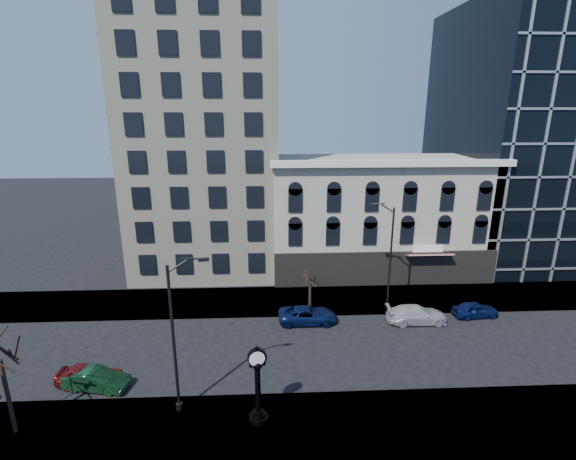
{
  "coord_description": "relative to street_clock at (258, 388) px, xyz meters",
  "views": [
    {
      "loc": [
        0.55,
        -26.87,
        17.12
      ],
      "look_at": [
        2.0,
        4.0,
        8.0
      ],
      "focal_mm": 26.0,
      "sensor_mm": 36.0,
      "label": 1
    }
  ],
  "objects": [
    {
      "name": "car_near_b",
      "position": [
        -10.29,
        3.41,
        -1.62
      ],
      "size": [
        4.18,
        2.1,
        1.32
      ],
      "primitive_type": "imported",
      "rotation": [
        0.0,
        0.0,
        1.39
      ],
      "color": "#143F1E",
      "rests_on": "ground"
    },
    {
      "name": "car_far_a",
      "position": [
        3.82,
        11.22,
        -1.6
      ],
      "size": [
        4.81,
        2.22,
        1.34
      ],
      "primitive_type": "imported",
      "rotation": [
        0.0,
        0.0,
        1.57
      ],
      "color": "#0C194C",
      "rests_on": "ground"
    },
    {
      "name": "sidewalk_near",
      "position": [
        0.2,
        -0.75,
        -2.21
      ],
      "size": [
        160.0,
        6.0,
        0.12
      ],
      "primitive_type": "cube",
      "color": "gray",
      "rests_on": "ground"
    },
    {
      "name": "street_lamp_far",
      "position": [
        10.38,
        13.51,
        5.09
      ],
      "size": [
        2.44,
        0.88,
        9.6
      ],
      "rotation": [
        0.0,
        0.0,
        2.89
      ],
      "color": "black",
      "rests_on": "sidewalk_far"
    },
    {
      "name": "car_near_a",
      "position": [
        -10.85,
        3.82,
        -1.57
      ],
      "size": [
        4.22,
        1.97,
        1.4
      ],
      "primitive_type": "imported",
      "rotation": [
        0.0,
        0.0,
        1.49
      ],
      "color": "maroon",
      "rests_on": "ground"
    },
    {
      "name": "glass_office",
      "position": [
        32.2,
        28.15,
        11.73
      ],
      "size": [
        20.0,
        20.15,
        28.0
      ],
      "color": "black",
      "rests_on": "ground"
    },
    {
      "name": "victorian_row",
      "position": [
        12.2,
        23.14,
        3.72
      ],
      "size": [
        22.6,
        11.19,
        12.5
      ],
      "color": "#B5AB95",
      "rests_on": "ground"
    },
    {
      "name": "cream_tower",
      "position": [
        -5.91,
        26.13,
        17.05
      ],
      "size": [
        15.9,
        15.4,
        42.5
      ],
      "color": "beige",
      "rests_on": "ground"
    },
    {
      "name": "sidewalk_far",
      "position": [
        0.2,
        15.25,
        -2.21
      ],
      "size": [
        160.0,
        6.0,
        0.12
      ],
      "primitive_type": "cube",
      "color": "gray",
      "rests_on": "ground"
    },
    {
      "name": "street_lamp_near",
      "position": [
        -3.96,
        1.22,
        5.06
      ],
      "size": [
        2.45,
        0.73,
        9.55
      ],
      "rotation": [
        0.0,
        0.0,
        0.19
      ],
      "color": "black",
      "rests_on": "sidewalk_near"
    },
    {
      "name": "car_far_c",
      "position": [
        18.13,
        11.54,
        -1.63
      ],
      "size": [
        3.91,
        1.85,
        1.29
      ],
      "primitive_type": "imported",
      "rotation": [
        0.0,
        0.0,
        1.66
      ],
      "color": "#0C194C",
      "rests_on": "ground"
    },
    {
      "name": "bare_tree_far",
      "position": [
        4.29,
        14.08,
        0.87
      ],
      "size": [
        2.35,
        2.35,
        4.03
      ],
      "color": "#302218",
      "rests_on": "sidewalk_far"
    },
    {
      "name": "street_clock",
      "position": [
        0.0,
        0.0,
        0.0
      ],
      "size": [
        1.08,
        1.08,
        4.76
      ],
      "rotation": [
        0.0,
        0.0,
        0.22
      ],
      "color": "black",
      "rests_on": "sidewalk_near"
    },
    {
      "name": "car_far_b",
      "position": [
        12.82,
        10.81,
        -1.56
      ],
      "size": [
        4.94,
        2.02,
        1.43
      ],
      "primitive_type": "imported",
      "rotation": [
        0.0,
        0.0,
        1.57
      ],
      "color": "silver",
      "rests_on": "ground"
    },
    {
      "name": "ground",
      "position": [
        0.2,
        7.25,
        -2.27
      ],
      "size": [
        160.0,
        160.0,
        0.0
      ],
      "primitive_type": "plane",
      "color": "black",
      "rests_on": "ground"
    }
  ]
}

